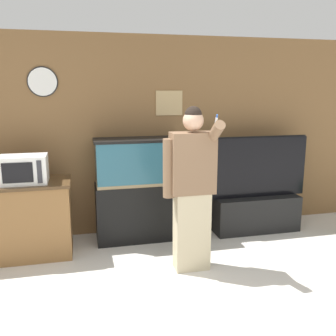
{
  "coord_description": "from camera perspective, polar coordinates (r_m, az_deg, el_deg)",
  "views": [
    {
      "loc": [
        -0.78,
        -2.06,
        1.92
      ],
      "look_at": [
        0.16,
        1.93,
        1.05
      ],
      "focal_mm": 40.0,
      "sensor_mm": 36.0,
      "label": 1
    }
  ],
  "objects": [
    {
      "name": "wall_back_paneled",
      "position": [
        5.01,
        -4.27,
        4.88
      ],
      "size": [
        10.0,
        0.08,
        2.6
      ],
      "color": "brown",
      "rests_on": "ground_plane"
    },
    {
      "name": "counter_island",
      "position": [
        4.66,
        -22.1,
        -7.36
      ],
      "size": [
        1.25,
        0.57,
        0.89
      ],
      "color": "brown",
      "rests_on": "ground_plane"
    },
    {
      "name": "microwave",
      "position": [
        4.45,
        -21.12,
        -0.19
      ],
      "size": [
        0.51,
        0.35,
        0.31
      ],
      "color": "white",
      "rests_on": "counter_island"
    },
    {
      "name": "aquarium_on_stand",
      "position": [
        4.81,
        -4.24,
        -3.28
      ],
      "size": [
        1.14,
        0.46,
        1.31
      ],
      "color": "black",
      "rests_on": "ground_plane"
    },
    {
      "name": "tv_on_stand",
      "position": [
        5.27,
        13.22,
        -5.25
      ],
      "size": [
        1.41,
        0.4,
        1.31
      ],
      "color": "black",
      "rests_on": "ground_plane"
    },
    {
      "name": "person_standing",
      "position": [
        3.91,
        3.6,
        -2.95
      ],
      "size": [
        0.55,
        0.42,
        1.75
      ],
      "color": "#BCAD89",
      "rests_on": "ground_plane"
    }
  ]
}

